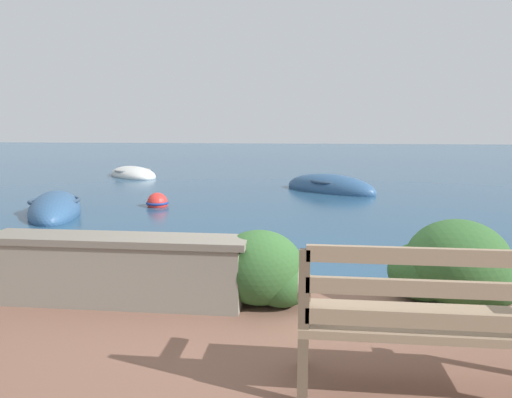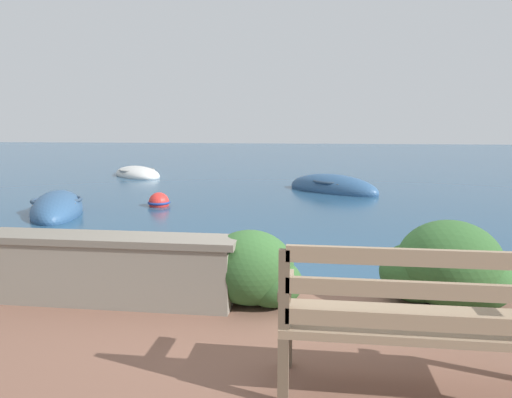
# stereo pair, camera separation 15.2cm
# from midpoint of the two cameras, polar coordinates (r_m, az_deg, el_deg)

# --- Properties ---
(ground_plane) EXTENTS (80.00, 80.00, 0.00)m
(ground_plane) POSITION_cam_midpoint_polar(r_m,az_deg,el_deg) (4.64, 1.69, -13.30)
(ground_plane) COLOR navy
(park_bench) EXTENTS (1.53, 0.48, 0.93)m
(park_bench) POSITION_cam_midpoint_polar(r_m,az_deg,el_deg) (2.82, 19.74, -13.66)
(park_bench) COLOR brown
(park_bench) RESTS_ON patio_terrace
(stone_wall) EXTENTS (2.28, 0.39, 0.61)m
(stone_wall) POSITION_cam_midpoint_polar(r_m,az_deg,el_deg) (4.22, -17.85, -8.40)
(stone_wall) COLOR gray
(stone_wall) RESTS_ON patio_terrace
(hedge_clump_left) EXTENTS (0.79, 0.57, 0.54)m
(hedge_clump_left) POSITION_cam_midpoint_polar(r_m,az_deg,el_deg) (4.53, -14.64, -8.06)
(hedge_clump_left) COLOR #38662D
(hedge_clump_left) RESTS_ON patio_terrace
(hedge_clump_centre) EXTENTS (0.96, 0.69, 0.65)m
(hedge_clump_centre) POSITION_cam_midpoint_polar(r_m,az_deg,el_deg) (4.05, -0.84, -9.09)
(hedge_clump_centre) COLOR #2D5628
(hedge_clump_centre) RESTS_ON patio_terrace
(hedge_clump_right) EXTENTS (1.11, 0.80, 0.75)m
(hedge_clump_right) POSITION_cam_midpoint_polar(r_m,az_deg,el_deg) (4.35, 22.66, -7.91)
(hedge_clump_right) COLOR #2D5628
(hedge_clump_right) RESTS_ON patio_terrace
(rowboat_nearest) EXTENTS (2.00, 2.82, 0.75)m
(rowboat_nearest) POSITION_cam_midpoint_polar(r_m,az_deg,el_deg) (10.15, -24.21, -1.29)
(rowboat_nearest) COLOR #2D517A
(rowboat_nearest) RESTS_ON ground_plane
(rowboat_mid) EXTENTS (2.84, 2.54, 0.81)m
(rowboat_mid) POSITION_cam_midpoint_polar(r_m,az_deg,el_deg) (12.53, 8.85, 1.30)
(rowboat_mid) COLOR #2D517A
(rowboat_mid) RESTS_ON ground_plane
(rowboat_far) EXTENTS (2.72, 2.78, 0.61)m
(rowboat_far) POSITION_cam_midpoint_polar(r_m,az_deg,el_deg) (16.55, -15.39, 2.94)
(rowboat_far) COLOR silver
(rowboat_far) RESTS_ON ground_plane
(mooring_buoy) EXTENTS (0.50, 0.50, 0.45)m
(mooring_buoy) POSITION_cam_midpoint_polar(r_m,az_deg,el_deg) (10.29, -12.64, -0.47)
(mooring_buoy) COLOR red
(mooring_buoy) RESTS_ON ground_plane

